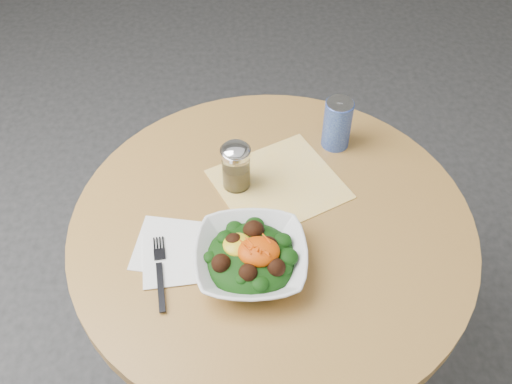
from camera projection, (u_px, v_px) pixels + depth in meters
ground at (267, 370)px, 1.82m from camera, size 6.00×6.00×0.00m
table at (271, 272)px, 1.41m from camera, size 0.90×0.90×0.75m
cloth_napkin at (279, 184)px, 1.34m from camera, size 0.35×0.35×0.00m
paper_napkins at (174, 251)px, 1.21m from camera, size 0.18×0.20×0.00m
salad_bowl at (251, 258)px, 1.16m from camera, size 0.23×0.23×0.09m
fork at (160, 270)px, 1.17m from camera, size 0.04×0.19×0.00m
spice_shaker at (236, 166)px, 1.29m from camera, size 0.07×0.07×0.12m
beverage_can at (337, 124)px, 1.39m from camera, size 0.07×0.07×0.13m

